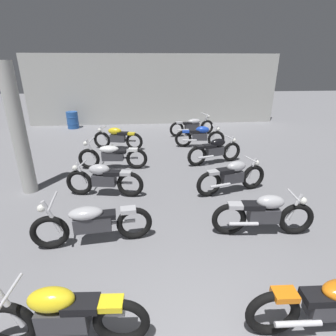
{
  "coord_description": "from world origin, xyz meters",
  "views": [
    {
      "loc": [
        -0.59,
        -1.25,
        3.14
      ],
      "look_at": [
        0.0,
        5.17,
        0.55
      ],
      "focal_mm": 28.03,
      "sensor_mm": 36.0,
      "label": 1
    }
  ],
  "objects": [
    {
      "name": "motorcycle_left_row_4",
      "position": [
        -1.64,
        8.73,
        0.46
      ],
      "size": [
        1.94,
        0.64,
        0.88
      ],
      "color": "black",
      "rests_on": "ground"
    },
    {
      "name": "motorcycle_right_row_5",
      "position": [
        1.62,
        10.54,
        0.45
      ],
      "size": [
        2.14,
        0.8,
        0.97
      ],
      "color": "black",
      "rests_on": "ground"
    },
    {
      "name": "motorcycle_right_row_0",
      "position": [
        1.64,
        0.87,
        0.45
      ],
      "size": [
        2.17,
        0.68,
        0.97
      ],
      "color": "black",
      "rests_on": "ground"
    },
    {
      "name": "motorcycle_left_row_2",
      "position": [
        -1.64,
        4.81,
        0.46
      ],
      "size": [
        1.96,
        0.55,
        0.88
      ],
      "color": "black",
      "rests_on": "ground"
    },
    {
      "name": "motorcycle_right_row_3",
      "position": [
        1.71,
        6.82,
        0.46
      ],
      "size": [
        1.93,
        0.71,
        0.88
      ],
      "color": "black",
      "rests_on": "ground"
    },
    {
      "name": "oil_drum",
      "position": [
        -4.24,
        12.51,
        0.43
      ],
      "size": [
        0.59,
        0.59,
        0.85
      ],
      "color": "#23519E",
      "rests_on": "ground"
    },
    {
      "name": "motorcycle_right_row_4",
      "position": [
        1.59,
        8.68,
        0.46
      ],
      "size": [
        1.97,
        0.48,
        0.88
      ],
      "color": "black",
      "rests_on": "ground"
    },
    {
      "name": "back_wall",
      "position": [
        0.0,
        13.31,
        1.8
      ],
      "size": [
        13.31,
        0.24,
        3.6
      ],
      "primitive_type": "cube",
      "color": "#B2B2AD",
      "rests_on": "ground"
    },
    {
      "name": "motorcycle_left_row_0",
      "position": [
        -1.59,
        1.0,
        0.46
      ],
      "size": [
        1.97,
        0.48,
        0.88
      ],
      "color": "black",
      "rests_on": "ground"
    },
    {
      "name": "motorcycle_left_row_3",
      "position": [
        -1.62,
        6.64,
        0.45
      ],
      "size": [
        2.17,
        0.68,
        0.97
      ],
      "color": "black",
      "rests_on": "ground"
    },
    {
      "name": "motorcycle_left_row_1",
      "position": [
        -1.59,
        2.9,
        0.45
      ],
      "size": [
        2.17,
        0.68,
        0.97
      ],
      "color": "black",
      "rests_on": "ground"
    },
    {
      "name": "support_pillar",
      "position": [
        -3.62,
        5.25,
        1.6
      ],
      "size": [
        0.36,
        0.36,
        3.2
      ],
      "primitive_type": "cylinder",
      "color": "#B2B2AD",
      "rests_on": "ground"
    },
    {
      "name": "motorcycle_right_row_2",
      "position": [
        1.61,
        4.7,
        0.46
      ],
      "size": [
        1.94,
        0.68,
        0.88
      ],
      "color": "black",
      "rests_on": "ground"
    },
    {
      "name": "motorcycle_right_row_1",
      "position": [
        1.64,
        2.9,
        0.46
      ],
      "size": [
        1.97,
        0.48,
        0.88
      ],
      "color": "black",
      "rests_on": "ground"
    }
  ]
}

